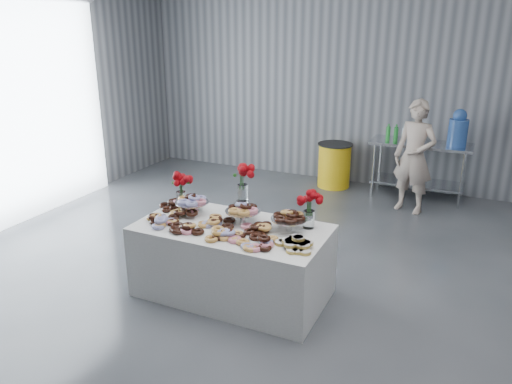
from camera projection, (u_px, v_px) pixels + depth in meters
ground at (252, 313)px, 4.85m from camera, size 9.00×9.00×0.00m
room_walls at (224, 27)px, 4.15m from camera, size 8.04×9.04×4.02m
display_table at (232, 261)px, 5.07m from camera, size 1.90×1.01×0.75m
prep_table at (419, 160)px, 7.77m from camera, size 1.50×0.60×0.90m
donut_mounds at (229, 224)px, 4.89m from camera, size 1.81×0.81×0.09m
cake_stand_left at (192, 201)px, 5.25m from camera, size 0.36×0.36×0.17m
cake_stand_mid at (243, 209)px, 5.01m from camera, size 0.36×0.36×0.17m
cake_stand_right at (289, 217)px, 4.81m from camera, size 0.36×0.36×0.17m
danish_pile at (297, 241)px, 4.50m from camera, size 0.48×0.48×0.11m
bouquet_left at (180, 181)px, 5.37m from camera, size 0.26×0.26×0.42m
bouquet_right at (310, 200)px, 4.83m from camera, size 0.26×0.26×0.42m
bouquet_center at (243, 180)px, 5.14m from camera, size 0.26×0.26×0.57m
water_jug at (458, 129)px, 7.40m from camera, size 0.28×0.28×0.55m
drink_bottles at (400, 133)px, 7.68m from camera, size 0.54×0.08×0.27m
person at (414, 157)px, 7.17m from camera, size 0.69×0.55×1.65m
trash_barrel at (334, 165)px, 8.39m from camera, size 0.58×0.58×0.74m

